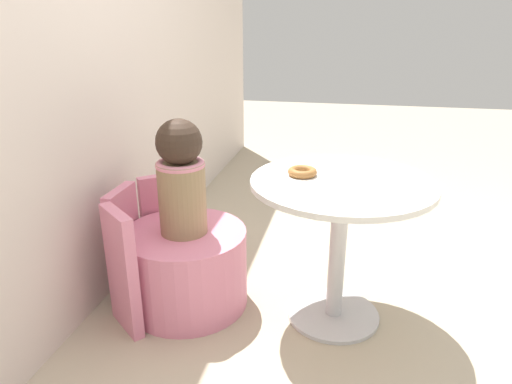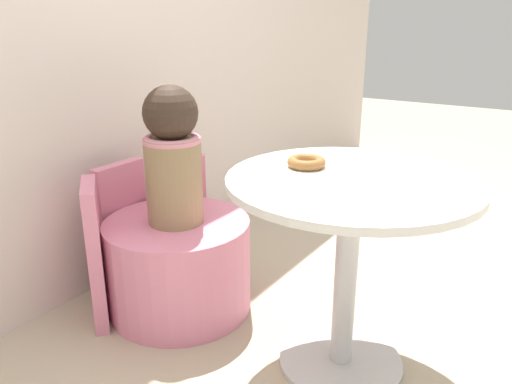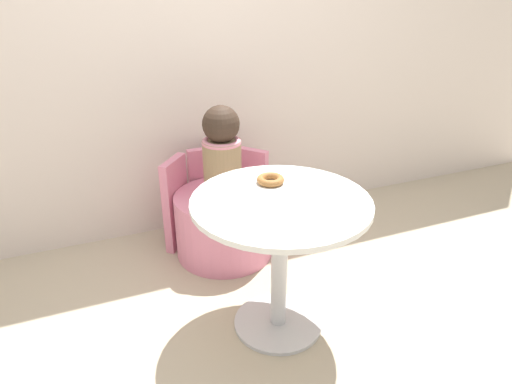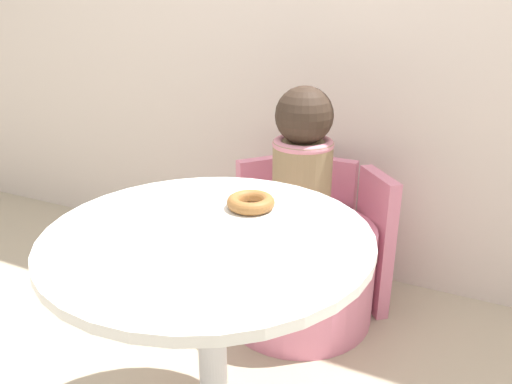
# 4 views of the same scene
# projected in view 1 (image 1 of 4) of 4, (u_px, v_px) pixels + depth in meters

# --- Properties ---
(ground_plane) EXTENTS (12.00, 12.00, 0.00)m
(ground_plane) POSITION_uv_depth(u_px,v_px,m) (327.00, 327.00, 2.05)
(ground_plane) COLOR #B7A88E
(back_wall) EXTENTS (6.00, 0.06, 2.40)m
(back_wall) POSITION_uv_depth(u_px,v_px,m) (63.00, 46.00, 1.85)
(back_wall) COLOR silver
(back_wall) RESTS_ON ground_plane
(round_table) EXTENTS (0.77, 0.77, 0.67)m
(round_table) POSITION_uv_depth(u_px,v_px,m) (340.00, 216.00, 1.96)
(round_table) COLOR silver
(round_table) RESTS_ON ground_plane
(tub_chair) EXTENTS (0.57, 0.57, 0.38)m
(tub_chair) POSITION_uv_depth(u_px,v_px,m) (187.00, 267.00, 2.18)
(tub_chair) COLOR pink
(tub_chair) RESTS_ON ground_plane
(booth_backrest) EXTENTS (0.67, 0.25, 0.56)m
(booth_backrest) POSITION_uv_depth(u_px,v_px,m) (139.00, 246.00, 2.19)
(booth_backrest) COLOR pink
(booth_backrest) RESTS_ON ground_plane
(child_figure) EXTENTS (0.22, 0.22, 0.53)m
(child_figure) POSITION_uv_depth(u_px,v_px,m) (181.00, 178.00, 2.02)
(child_figure) COLOR #937A56
(child_figure) RESTS_ON tub_chair
(donut) EXTENTS (0.13, 0.13, 0.03)m
(donut) POSITION_uv_depth(u_px,v_px,m) (302.00, 172.00, 1.95)
(donut) COLOR #9E6633
(donut) RESTS_ON round_table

